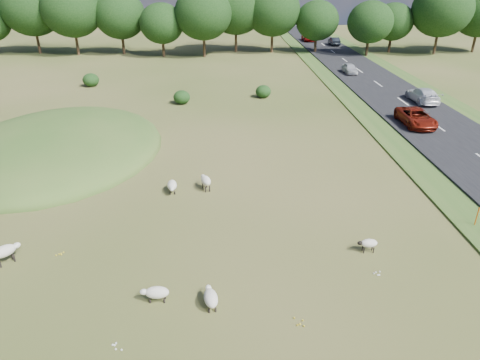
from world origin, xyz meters
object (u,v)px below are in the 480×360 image
Objects in this scene: sheep_3 at (206,180)px; car_4 at (309,37)px; sheep_0 at (211,298)px; sheep_4 at (5,251)px; sheep_1 at (172,186)px; car_2 at (416,117)px; car_3 at (423,95)px; car_7 at (350,68)px; car_0 at (334,41)px; sheep_5 at (156,293)px; sheep_2 at (368,243)px; car_6 at (307,25)px; marker_post at (477,217)px.

car_4 is at bearing -35.63° from sheep_3.
sheep_0 is 10.33m from sheep_4.
car_2 is at bearing 114.26° from sheep_1.
car_7 is (-3.80, 14.45, -0.10)m from car_3.
car_0 is 25.41m from car_7.
sheep_4 reaches higher than sheep_5.
car_2 reaches higher than sheep_1.
sheep_1 is at bearing 3.28° from sheep_0.
sheep_1 is 0.27× the size of car_4.
sheep_1 is 12.37m from sheep_2.
sheep_5 is (0.39, -9.94, -0.04)m from sheep_1.
sheep_0 reaches higher than sheep_5.
sheep_4 is 99.37m from car_6.
marker_post is 38.64m from car_7.
car_4 is at bearing -99.70° from sheep_2.
sheep_1 is 1.35× the size of sheep_2.
car_6 reaches higher than car_0.
marker_post is 15.62m from sheep_3.
sheep_0 is 10.69m from sheep_3.
sheep_0 reaches higher than sheep_2.
car_7 is (3.45, 38.48, 0.30)m from marker_post.
sheep_1 is 1.02× the size of sheep_3.
car_3 is at bearing -127.89° from sheep_5.
sheep_0 is 8.46m from sheep_2.
car_2 is 1.03× the size of car_6.
car_2 is (-3.80, -47.08, 0.02)m from car_0.
sheep_0 is 76.68m from car_4.
car_6 reaches higher than car_4.
sheep_0 is (-14.22, -5.69, -0.13)m from marker_post.
car_0 is (21.47, 69.30, 0.47)m from sheep_0.
sheep_1 reaches higher than sheep_5.
marker_post is 17.34m from sheep_5.
car_6 is at bearing 27.41° from sheep_4.
sheep_0 is 10.70m from sheep_1.
sheep_2 is at bearing 62.16° from car_3.
sheep_2 is at bearing -162.20° from marker_post.
car_7 is at bearing -48.29° from sheep_3.
car_4 is 30.45m from car_7.
car_7 is (10.01, 40.59, 0.39)m from sheep_2.
car_0 reaches higher than sheep_5.
sheep_3 is 66.50m from car_4.
sheep_2 is 71.74m from car_4.
sheep_2 is 95.09m from car_6.
car_7 is (18.25, 33.49, 0.25)m from sheep_3.
car_0 is 47.23m from car_2.
sheep_1 is at bearing -107.57° from car_4.
car_7 is (-3.80, -25.13, -0.05)m from car_0.
sheep_4 is 0.29× the size of car_0.
car_4 is (10.01, 71.04, 0.45)m from sheep_2.
sheep_4 is (-9.20, -7.35, 0.03)m from sheep_3.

